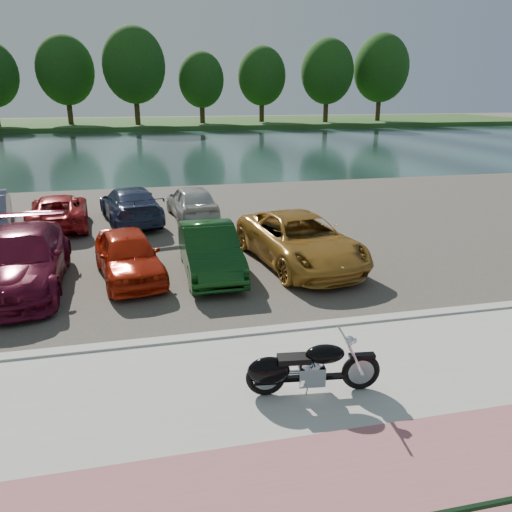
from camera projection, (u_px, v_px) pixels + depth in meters
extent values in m
plane|color=#595447|center=(314.00, 382.00, 9.05)|extent=(200.00, 200.00, 0.00)
cube|color=#B0AEA5|center=(334.00, 413.00, 8.11)|extent=(60.00, 6.00, 0.10)
cube|color=#9D595B|center=(375.00, 476.00, 6.70)|extent=(60.00, 2.00, 0.01)
cube|color=#B0AEA5|center=(284.00, 330.00, 10.88)|extent=(60.00, 0.30, 0.14)
cube|color=#413C35|center=(221.00, 227.00, 19.23)|extent=(60.00, 18.00, 0.04)
cube|color=#1B312E|center=(172.00, 148.00, 46.07)|extent=(120.00, 40.00, 0.00)
cube|color=#264619|center=(159.00, 123.00, 75.60)|extent=(120.00, 24.00, 0.60)
cylinder|color=#342613|center=(69.00, 104.00, 67.88)|extent=(0.70, 0.70, 5.40)
ellipsoid|color=#12350E|center=(65.00, 70.00, 66.52)|extent=(7.56, 7.56, 9.07)
cylinder|color=#342613|center=(137.00, 102.00, 67.10)|extent=(0.70, 0.70, 5.85)
ellipsoid|color=#12350E|center=(134.00, 65.00, 65.63)|extent=(8.19, 8.19, 9.83)
cylinder|color=#342613|center=(202.00, 107.00, 70.49)|extent=(0.70, 0.70, 4.50)
ellipsoid|color=#12350E|center=(201.00, 80.00, 69.36)|extent=(6.30, 6.30, 7.56)
cylinder|color=#342613|center=(262.00, 104.00, 73.60)|extent=(0.70, 0.70, 4.95)
ellipsoid|color=#12350E|center=(262.00, 76.00, 72.35)|extent=(6.93, 6.93, 8.32)
cylinder|color=#342613|center=(326.00, 103.00, 72.82)|extent=(0.70, 0.70, 5.40)
ellipsoid|color=#12350E|center=(327.00, 71.00, 71.45)|extent=(7.56, 7.56, 9.07)
cylinder|color=#342613|center=(379.00, 101.00, 75.92)|extent=(0.70, 0.70, 5.85)
ellipsoid|color=#12350E|center=(381.00, 68.00, 74.45)|extent=(8.19, 8.19, 9.83)
torus|color=black|center=(361.00, 372.00, 8.58)|extent=(0.69, 0.20, 0.68)
torus|color=black|center=(266.00, 377.00, 8.41)|extent=(0.69, 0.20, 0.68)
cylinder|color=#B2B2B7|center=(361.00, 372.00, 8.58)|extent=(0.46, 0.11, 0.46)
cylinder|color=#B2B2B7|center=(266.00, 377.00, 8.41)|extent=(0.46, 0.11, 0.46)
cylinder|color=silver|center=(356.00, 359.00, 8.37)|extent=(0.33, 0.09, 0.63)
cylinder|color=silver|center=(352.00, 353.00, 8.56)|extent=(0.33, 0.09, 0.63)
cylinder|color=silver|center=(344.00, 337.00, 8.33)|extent=(0.12, 0.75, 0.04)
sphere|color=silver|center=(350.00, 341.00, 8.36)|extent=(0.18, 0.18, 0.16)
sphere|color=silver|center=(354.00, 340.00, 8.37)|extent=(0.12, 0.12, 0.11)
cube|color=black|center=(362.00, 356.00, 8.48)|extent=(0.46, 0.19, 0.06)
cube|color=black|center=(314.00, 377.00, 8.51)|extent=(1.20, 0.24, 0.08)
cube|color=silver|center=(311.00, 374.00, 8.48)|extent=(0.48, 0.37, 0.34)
cylinder|color=silver|center=(317.00, 363.00, 8.43)|extent=(0.26, 0.21, 0.27)
cylinder|color=silver|center=(305.00, 364.00, 8.41)|extent=(0.26, 0.21, 0.27)
ellipsoid|color=black|center=(325.00, 354.00, 8.39)|extent=(0.72, 0.44, 0.32)
cube|color=black|center=(294.00, 359.00, 8.36)|extent=(0.58, 0.34, 0.10)
ellipsoid|color=black|center=(269.00, 371.00, 8.38)|extent=(0.76, 0.42, 0.50)
cube|color=black|center=(266.00, 375.00, 8.39)|extent=(0.42, 0.22, 0.30)
cylinder|color=silver|center=(292.00, 377.00, 8.65)|extent=(1.10, 0.21, 0.09)
cylinder|color=silver|center=(292.00, 373.00, 8.62)|extent=(1.10, 0.21, 0.09)
cylinder|color=#B2B2B7|center=(307.00, 392.00, 8.37)|extent=(0.04, 0.14, 0.22)
imported|color=#560C21|center=(22.00, 260.00, 13.09)|extent=(2.36, 5.37, 1.54)
imported|color=red|center=(128.00, 255.00, 13.80)|extent=(2.25, 4.15, 1.34)
imported|color=#103B13|center=(210.00, 250.00, 14.15)|extent=(1.50, 4.24, 1.39)
imported|color=#AC7627|center=(300.00, 240.00, 14.92)|extent=(3.20, 5.66, 1.49)
imported|color=#A61B1D|center=(58.00, 211.00, 19.05)|extent=(2.53, 4.70, 1.25)
imported|color=navy|center=(130.00, 205.00, 19.74)|extent=(2.83, 5.12, 1.41)
imported|color=beige|center=(192.00, 201.00, 20.35)|extent=(2.05, 4.20, 1.38)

